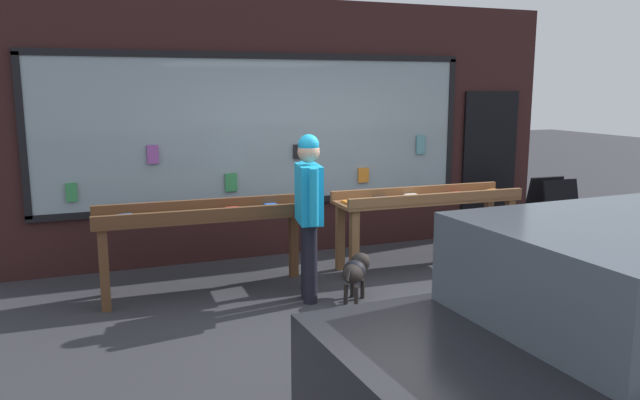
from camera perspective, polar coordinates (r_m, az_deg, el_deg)
ground_plane at (r=6.23m, az=4.28°, el=-10.06°), size 40.00×40.00×0.00m
shopfront_facade at (r=8.08m, az=-2.84°, el=6.41°), size 7.58×0.29×3.25m
display_table_left at (r=6.66m, az=-10.39°, el=-2.02°), size 2.29×0.70×0.96m
display_table_right at (r=7.62m, az=9.76°, el=-0.51°), size 2.29×0.67×0.95m
person_browsing at (r=6.25m, az=-1.03°, el=-0.41°), size 0.30×0.66×1.71m
small_dog at (r=6.43m, az=3.29°, el=-6.47°), size 0.46×0.49×0.45m
sandwich_board_sign at (r=9.10m, az=20.40°, el=-1.02°), size 0.60×0.75×0.93m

